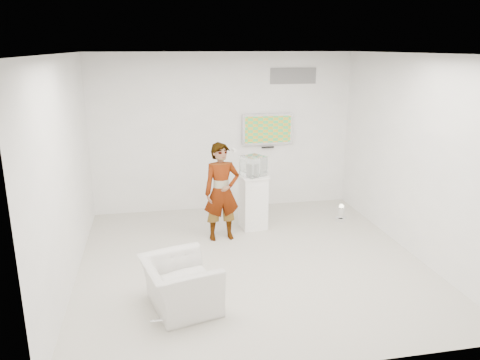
% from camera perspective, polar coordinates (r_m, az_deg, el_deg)
% --- Properties ---
extents(room, '(5.01, 5.01, 3.00)m').
position_cam_1_polar(room, '(6.59, 1.43, 2.00)').
color(room, '#B6B2A7').
rests_on(room, ground).
extents(tv, '(1.00, 0.08, 0.60)m').
position_cam_1_polar(tv, '(9.10, 3.37, 6.21)').
color(tv, '#BABABF').
rests_on(tv, room).
extents(logo_decal, '(0.90, 0.02, 0.30)m').
position_cam_1_polar(logo_decal, '(9.16, 6.52, 12.50)').
color(logo_decal, slate).
rests_on(logo_decal, room).
extents(person, '(0.62, 0.44, 1.62)m').
position_cam_1_polar(person, '(7.61, -2.25, -1.45)').
color(person, silver).
rests_on(person, room).
extents(armchair, '(1.03, 1.12, 0.61)m').
position_cam_1_polar(armchair, '(5.86, -7.33, -12.54)').
color(armchair, silver).
rests_on(armchair, room).
extents(pedestal, '(0.50, 0.50, 0.95)m').
position_cam_1_polar(pedestal, '(8.18, 1.62, -2.66)').
color(pedestal, white).
rests_on(pedestal, room).
extents(floor_uplight, '(0.25, 0.25, 0.30)m').
position_cam_1_polar(floor_uplight, '(8.79, 12.22, -3.94)').
color(floor_uplight, white).
rests_on(floor_uplight, room).
extents(vitrine, '(0.46, 0.46, 0.34)m').
position_cam_1_polar(vitrine, '(8.00, 1.66, 1.73)').
color(vitrine, white).
rests_on(vitrine, pedestal).
extents(console, '(0.12, 0.16, 0.21)m').
position_cam_1_polar(console, '(8.02, 1.65, 1.28)').
color(console, white).
rests_on(console, pedestal).
extents(wii_remote, '(0.06, 0.16, 0.04)m').
position_cam_1_polar(wii_remote, '(7.65, -0.74, 3.67)').
color(wii_remote, white).
rests_on(wii_remote, person).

